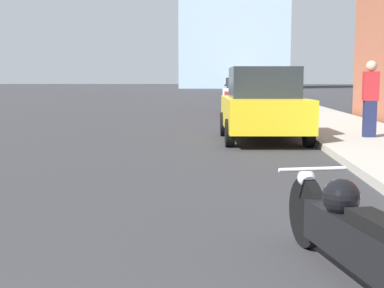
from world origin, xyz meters
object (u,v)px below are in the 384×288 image
parked_car_silver (236,88)px  pedestrian (370,97)px  parked_car_white (239,90)px  parked_car_yellow (263,105)px  parked_car_red (247,96)px  parked_car_black (233,86)px  motorcycle (356,236)px

parked_car_silver → pedestrian: size_ratio=2.17×
parked_car_white → parked_car_silver: size_ratio=1.17×
parked_car_yellow → parked_car_red: size_ratio=0.91×
parked_car_yellow → pedestrian: (2.52, -0.32, 0.21)m
parked_car_black → parked_car_silver: bearing=-89.8°
parked_car_silver → pedestrian: bearing=-89.8°
motorcycle → parked_car_yellow: size_ratio=0.63×
parked_car_white → parked_car_yellow: bearing=-84.3°
motorcycle → parked_car_silver: size_ratio=0.64×
parked_car_yellow → parked_car_white: 21.94m
motorcycle → parked_car_white: (-0.09, 31.39, 0.45)m
motorcycle → pedestrian: 9.49m
parked_car_yellow → parked_car_black: bearing=87.0°
parked_car_white → pedestrian: size_ratio=2.53×
parked_car_silver → parked_car_black: (-0.08, 12.02, 0.03)m
parked_car_white → parked_car_silver: bearing=95.2°
parked_car_silver → pedestrian: pedestrian is taller
parked_car_yellow → motorcycle: bearing=-92.9°
parked_car_red → pedestrian: (2.44, -11.57, 0.31)m
parked_car_yellow → parked_car_white: size_ratio=0.87×
motorcycle → parked_car_white: parked_car_white is taller
parked_car_yellow → parked_car_silver: 33.58m
parked_car_yellow → pedestrian: size_ratio=2.20×
motorcycle → parked_car_red: (0.05, 20.70, 0.41)m
parked_car_black → pedestrian: size_ratio=2.27×
motorcycle → parked_car_white: bearing=76.5°
parked_car_yellow → parked_car_silver: parked_car_yellow is taller
motorcycle → parked_car_yellow: parked_car_yellow is taller
parked_car_silver → motorcycle: bearing=-94.0°
motorcycle → parked_car_red: parked_car_red is taller
parked_car_red → parked_car_white: 10.70m
parked_car_white → parked_car_black: (-0.01, 23.66, 0.02)m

